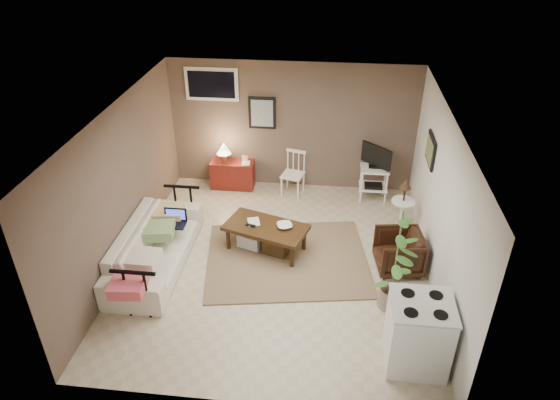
# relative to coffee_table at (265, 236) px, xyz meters

# --- Properties ---
(floor) EXTENTS (5.00, 5.00, 0.00)m
(floor) POSITION_rel_coffee_table_xyz_m (0.21, -0.32, -0.27)
(floor) COLOR #C1B293
(floor) RESTS_ON ground
(art_back) EXTENTS (0.50, 0.03, 0.60)m
(art_back) POSITION_rel_coffee_table_xyz_m (-0.34, 2.15, 1.18)
(art_back) COLOR black
(art_right) EXTENTS (0.03, 0.60, 0.45)m
(art_right) POSITION_rel_coffee_table_xyz_m (2.44, 0.73, 1.25)
(art_right) COLOR black
(window) EXTENTS (0.96, 0.03, 0.60)m
(window) POSITION_rel_coffee_table_xyz_m (-1.24, 2.15, 1.68)
(window) COLOR white
(rug) EXTENTS (2.72, 2.32, 0.02)m
(rug) POSITION_rel_coffee_table_xyz_m (0.36, -0.22, -0.25)
(rug) COLOR #82614C
(rug) RESTS_ON floor
(coffee_table) EXTENTS (1.39, 1.01, 0.48)m
(coffee_table) POSITION_rel_coffee_table_xyz_m (0.00, 0.00, 0.00)
(coffee_table) COLOR #3D2510
(coffee_table) RESTS_ON floor
(sofa) EXTENTS (0.66, 2.26, 0.88)m
(sofa) POSITION_rel_coffee_table_xyz_m (-1.59, -0.55, 0.18)
(sofa) COLOR white
(sofa) RESTS_ON floor
(sofa_pillows) EXTENTS (0.43, 2.15, 0.15)m
(sofa_pillows) POSITION_rel_coffee_table_xyz_m (-1.53, -0.81, 0.28)
(sofa_pillows) COLOR beige
(sofa_pillows) RESTS_ON sofa
(sofa_end_rails) EXTENTS (0.61, 2.25, 0.76)m
(sofa_end_rails) POSITION_rel_coffee_table_xyz_m (-1.46, -0.55, 0.11)
(sofa_end_rails) COLOR black
(sofa_end_rails) RESTS_ON floor
(laptop) EXTENTS (0.35, 0.25, 0.24)m
(laptop) POSITION_rel_coffee_table_xyz_m (-1.37, -0.16, 0.31)
(laptop) COLOR black
(laptop) RESTS_ON sofa
(red_console) EXTENTS (0.81, 0.36, 0.94)m
(red_console) POSITION_rel_coffee_table_xyz_m (-0.91, 1.94, 0.06)
(red_console) COLOR maroon
(red_console) RESTS_ON floor
(spindle_chair) EXTENTS (0.46, 0.46, 0.83)m
(spindle_chair) POSITION_rel_coffee_table_xyz_m (0.27, 1.83, 0.13)
(spindle_chair) COLOR white
(spindle_chair) RESTS_ON floor
(tv_stand) EXTENTS (0.50, 0.47, 1.07)m
(tv_stand) POSITION_rel_coffee_table_xyz_m (1.74, 1.78, 0.30)
(tv_stand) COLOR white
(tv_stand) RESTS_ON floor
(side_table) EXTENTS (0.37, 0.37, 1.00)m
(side_table) POSITION_rel_coffee_table_xyz_m (2.15, 0.74, 0.35)
(side_table) COLOR white
(side_table) RESTS_ON floor
(armchair) EXTENTS (0.69, 0.73, 0.67)m
(armchair) POSITION_rel_coffee_table_xyz_m (2.02, -0.25, 0.07)
(armchair) COLOR black
(armchair) RESTS_ON floor
(potted_plant) EXTENTS (0.39, 0.39, 1.55)m
(potted_plant) POSITION_rel_coffee_table_xyz_m (1.86, -1.07, 0.56)
(potted_plant) COLOR gray
(potted_plant) RESTS_ON floor
(stove) EXTENTS (0.71, 0.66, 0.93)m
(stove) POSITION_rel_coffee_table_xyz_m (2.06, -2.03, 0.19)
(stove) COLOR white
(stove) RESTS_ON floor
(bowl) EXTENTS (0.24, 0.12, 0.23)m
(bowl) POSITION_rel_coffee_table_xyz_m (0.30, -0.01, 0.30)
(bowl) COLOR #3D2510
(bowl) RESTS_ON coffee_table
(book_table) EXTENTS (0.18, 0.07, 0.24)m
(book_table) POSITION_rel_coffee_table_xyz_m (-0.28, 0.05, 0.31)
(book_table) COLOR #3D2510
(book_table) RESTS_ON coffee_table
(book_console) EXTENTS (0.16, 0.03, 0.21)m
(book_console) POSITION_rel_coffee_table_xyz_m (-0.70, 1.88, 0.38)
(book_console) COLOR #3D2510
(book_console) RESTS_ON red_console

